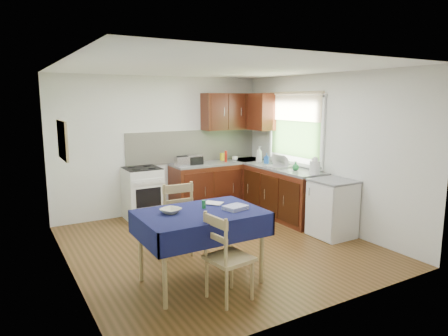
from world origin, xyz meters
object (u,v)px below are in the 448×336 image
chair_far (175,216)px  chair_near (226,254)px  toaster (182,161)px  kettle (315,166)px  dining_table (201,220)px  sandwich_press (193,159)px  dish_rack (280,165)px

chair_far → chair_near: bearing=91.6°
toaster → kettle: bearing=-42.5°
dining_table → kettle: kettle is taller
sandwich_press → dish_rack: 1.60m
chair_far → chair_near: size_ratio=1.08×
dining_table → kettle: size_ratio=4.91×
chair_near → sandwich_press: 3.48m
chair_far → dish_rack: (2.37, 0.79, 0.38)m
chair_far → toaster: bearing=-114.4°
sandwich_press → kettle: bearing=-41.1°
chair_far → kettle: (2.41, -0.05, 0.48)m
chair_far → kettle: 2.46m
dining_table → chair_near: bearing=-69.6°
chair_near → kettle: 2.84m
dining_table → chair_near: 0.57m
dining_table → kettle: 2.62m
kettle → chair_far: bearing=178.7°
toaster → sandwich_press: bearing=27.0°
dining_table → chair_far: bearing=103.8°
kettle → dining_table: bearing=-161.6°
toaster → dish_rack: dish_rack is taller
dining_table → chair_far: (0.06, 0.88, -0.19)m
chair_near → toaster: toaster is taller
toaster → dish_rack: bearing=-25.7°
chair_far → sandwich_press: (1.17, 1.84, 0.44)m
toaster → sandwich_press: toaster is taller
chair_near → dish_rack: bearing=-55.4°
chair_far → sandwich_press: 2.22m
dining_table → toaster: 2.81m
toaster → kettle: kettle is taller
dining_table → toaster: (0.96, 2.62, 0.25)m
chair_far → dining_table: bearing=89.2°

